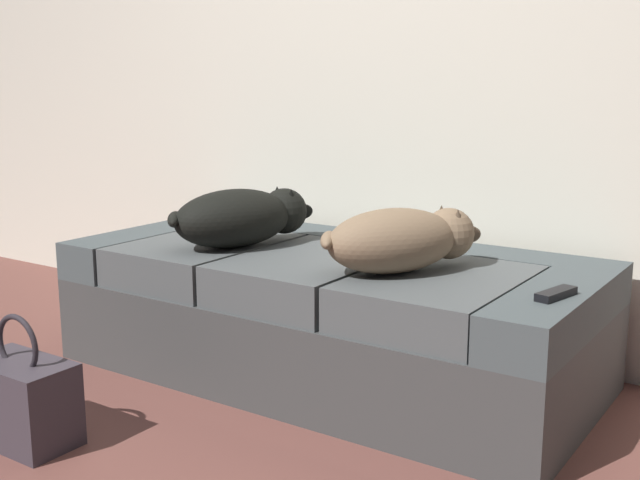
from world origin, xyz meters
TOP-DOWN VIEW (x-y plane):
  - couch at (0.00, 1.09)m, footprint 1.81×0.85m
  - dog_dark at (-0.31, 1.01)m, footprint 0.39×0.58m
  - dog_tan at (0.34, 0.99)m, footprint 0.43×0.54m
  - tv_remote at (0.83, 0.95)m, footprint 0.08×0.16m
  - handbag at (-0.42, 0.15)m, footprint 0.32×0.18m

SIDE VIEW (x-z plane):
  - handbag at x=-0.42m, z-range -0.06..0.31m
  - couch at x=0.00m, z-range 0.00..0.43m
  - tv_remote at x=0.83m, z-range 0.44..0.46m
  - dog_tan at x=0.34m, z-range 0.44..0.63m
  - dog_dark at x=-0.31m, z-range 0.44..0.64m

